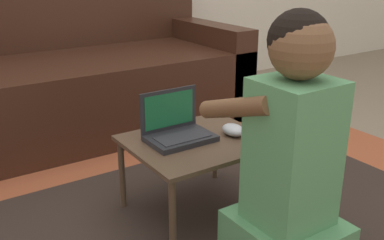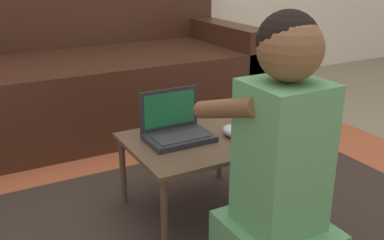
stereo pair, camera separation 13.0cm
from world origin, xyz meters
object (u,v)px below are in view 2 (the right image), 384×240
(person_seated, at_px, (280,168))
(computer_mouse, at_px, (233,131))
(couch, at_px, (71,76))
(laptop_desk, at_px, (196,148))
(laptop, at_px, (177,131))

(person_seated, bearing_deg, computer_mouse, 75.00)
(couch, height_order, laptop_desk, couch)
(laptop_desk, bearing_deg, person_seated, -85.70)
(laptop, relative_size, person_seated, 0.29)
(laptop_desk, relative_size, person_seated, 0.61)
(computer_mouse, distance_m, person_seated, 0.41)
(couch, relative_size, laptop, 8.70)
(laptop, height_order, person_seated, person_seated)
(computer_mouse, bearing_deg, laptop, 158.12)
(laptop_desk, xyz_separation_m, person_seated, (0.03, -0.43, 0.10))
(couch, xyz_separation_m, laptop_desk, (0.15, -1.19, -0.02))
(couch, height_order, person_seated, couch)
(person_seated, bearing_deg, laptop_desk, 94.30)
(laptop, relative_size, computer_mouse, 2.37)
(laptop, distance_m, person_seated, 0.48)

